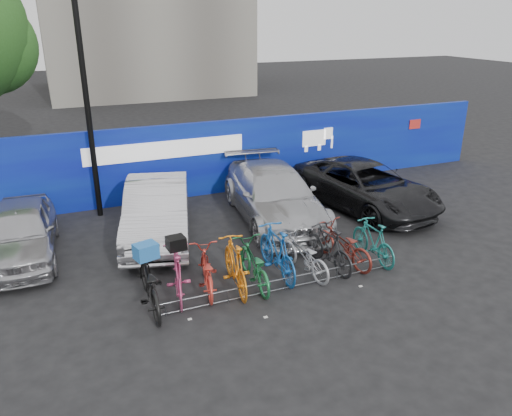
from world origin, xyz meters
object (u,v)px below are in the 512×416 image
car_0 (20,232)px  bike_5 (277,252)px  lamppost (87,104)px  bike_rack (285,283)px  bike_3 (235,265)px  bike_8 (343,245)px  bike_7 (329,248)px  car_1 (157,210)px  bike_2 (206,270)px  bike_0 (149,283)px  bike_4 (254,265)px  bike_6 (304,256)px  bike_9 (373,241)px  bike_1 (178,273)px  car_2 (274,195)px  car_3 (365,186)px

car_0 → bike_5: size_ratio=2.03×
lamppost → bike_rack: size_ratio=1.09×
bike_3 → bike_8: 2.75m
bike_7 → car_1: bearing=-51.6°
lamppost → bike_2: (1.65, -5.33, -2.81)m
bike_0 → bike_7: (4.17, 0.06, -0.02)m
bike_rack → bike_8: 1.92m
bike_3 → bike_4: 0.44m
bike_rack → car_0: 6.51m
bike_4 → bike_6: (1.23, 0.01, -0.02)m
car_1 → bike_9: 5.59m
lamppost → bike_3: bearing=-67.8°
bike_2 → bike_6: bearing=-173.7°
lamppost → car_1: 3.57m
bike_4 → bike_7: bearing=-176.3°
car_1 → bike_8: 4.92m
bike_rack → bike_3: 1.14m
bike_3 → bike_7: (2.32, 0.03, -0.04)m
bike_0 → bike_2: size_ratio=1.19×
bike_0 → bike_rack: bearing=172.2°
lamppost → bike_8: lamppost is taller
bike_5 → bike_8: (1.68, -0.08, -0.10)m
bike_0 → bike_7: bearing=-177.7°
bike_3 → bike_9: (3.51, -0.01, -0.06)m
bike_3 → bike_6: size_ratio=1.07×
bike_rack → bike_8: bearing=18.6°
bike_1 → bike_rack: bearing=174.1°
bike_4 → bike_7: (1.89, 0.03, 0.04)m
bike_1 → bike_3: bearing=-176.6°
bike_2 → bike_6: size_ratio=0.99×
bike_9 → bike_6: bearing=-1.2°
bike_3 → bike_5: bearing=-163.6°
car_2 → bike_9: 3.46m
bike_5 → bike_9: (2.44, -0.21, -0.08)m
bike_3 → bike_rack: bearing=159.1°
bike_1 → bike_5: size_ratio=0.93×
car_1 → bike_4: 3.63m
bike_6 → lamppost: bearing=-65.0°
car_3 → bike_8: bearing=-140.9°
bike_9 → bike_8: bearing=-10.2°
bike_9 → bike_4: bearing=-0.8°
bike_rack → car_1: bearing=116.4°
lamppost → car_2: bearing=-26.0°
bike_3 → bike_1: bearing=-1.0°
bike_6 → bike_9: 1.86m
lamppost → bike_rack: lamppost is taller
car_3 → bike_0: size_ratio=2.40×
bike_7 → bike_9: size_ratio=1.03×
bike_4 → bike_9: bike_9 is taller
bike_1 → bike_9: 4.73m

